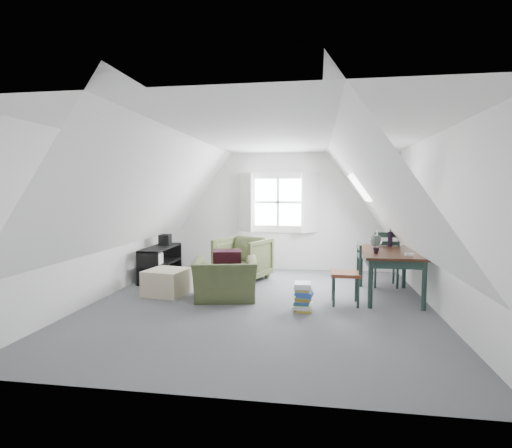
% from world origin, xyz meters
% --- Properties ---
extents(floor, '(5.50, 5.50, 0.00)m').
position_xyz_m(floor, '(0.00, 0.00, 0.00)').
color(floor, '#515257').
rests_on(floor, ground).
extents(ceiling, '(5.50, 5.50, 0.00)m').
position_xyz_m(ceiling, '(0.00, 0.00, 2.50)').
color(ceiling, white).
rests_on(ceiling, wall_back).
extents(wall_back, '(5.00, 0.00, 5.00)m').
position_xyz_m(wall_back, '(0.00, 2.75, 1.25)').
color(wall_back, silver).
rests_on(wall_back, ground).
extents(wall_front, '(5.00, 0.00, 5.00)m').
position_xyz_m(wall_front, '(0.00, -2.75, 1.25)').
color(wall_front, silver).
rests_on(wall_front, ground).
extents(wall_left, '(0.00, 5.50, 5.50)m').
position_xyz_m(wall_left, '(-2.50, 0.00, 1.25)').
color(wall_left, silver).
rests_on(wall_left, ground).
extents(wall_right, '(0.00, 5.50, 5.50)m').
position_xyz_m(wall_right, '(2.50, 0.00, 1.25)').
color(wall_right, silver).
rests_on(wall_right, ground).
extents(slope_left, '(3.19, 5.50, 4.48)m').
position_xyz_m(slope_left, '(-1.55, 0.00, 1.78)').
color(slope_left, white).
rests_on(slope_left, wall_left).
extents(slope_right, '(3.19, 5.50, 4.48)m').
position_xyz_m(slope_right, '(1.55, 0.00, 1.78)').
color(slope_right, white).
rests_on(slope_right, wall_right).
extents(dormer_window, '(1.71, 0.35, 1.30)m').
position_xyz_m(dormer_window, '(0.00, 2.68, 1.45)').
color(dormer_window, white).
rests_on(dormer_window, wall_back).
extents(skylight, '(0.35, 0.75, 0.47)m').
position_xyz_m(skylight, '(1.55, 1.30, 1.75)').
color(skylight, white).
rests_on(skylight, slope_right).
extents(armchair_near, '(1.12, 1.02, 0.63)m').
position_xyz_m(armchair_near, '(-0.57, 0.19, 0.00)').
color(armchair_near, '#434C2B').
rests_on(armchair_near, floor).
extents(armchair_far, '(1.13, 1.15, 0.81)m').
position_xyz_m(armchair_far, '(-0.56, 1.56, 0.00)').
color(armchair_far, '#434C2B').
rests_on(armchair_far, floor).
extents(throw_pillow, '(0.48, 0.34, 0.46)m').
position_xyz_m(throw_pillow, '(-0.57, 0.34, 0.55)').
color(throw_pillow, '#340E1A').
rests_on(throw_pillow, armchair_near).
extents(ottoman, '(0.71, 0.71, 0.41)m').
position_xyz_m(ottoman, '(-1.58, 0.32, 0.21)').
color(ottoman, tan).
rests_on(ottoman, floor).
extents(dining_table, '(0.89, 1.49, 0.74)m').
position_xyz_m(dining_table, '(1.97, 0.70, 0.65)').
color(dining_table, black).
rests_on(dining_table, floor).
extents(demijohn, '(0.20, 0.20, 0.28)m').
position_xyz_m(demijohn, '(1.82, 1.15, 0.86)').
color(demijohn, silver).
rests_on(demijohn, dining_table).
extents(vase_twigs, '(0.08, 0.09, 0.63)m').
position_xyz_m(vase_twigs, '(2.07, 1.25, 0.89)').
color(vase_twigs, black).
rests_on(vase_twigs, dining_table).
extents(cup, '(0.11, 0.11, 0.09)m').
position_xyz_m(cup, '(1.72, 0.40, 0.74)').
color(cup, black).
rests_on(cup, dining_table).
extents(paper_box, '(0.12, 0.08, 0.04)m').
position_xyz_m(paper_box, '(2.17, 0.25, 0.76)').
color(paper_box, white).
rests_on(paper_box, dining_table).
extents(dining_chair_far, '(0.46, 0.46, 0.99)m').
position_xyz_m(dining_chair_far, '(2.04, 1.45, 0.51)').
color(dining_chair_far, brown).
rests_on(dining_chair_far, floor).
extents(dining_chair_near, '(0.43, 0.43, 0.92)m').
position_xyz_m(dining_chair_near, '(1.30, 0.19, 0.48)').
color(dining_chair_near, brown).
rests_on(dining_chair_near, floor).
extents(media_shelf, '(0.41, 1.23, 0.63)m').
position_xyz_m(media_shelf, '(-2.13, 1.37, 0.28)').
color(media_shelf, black).
rests_on(media_shelf, floor).
extents(electronics_box, '(0.23, 0.30, 0.22)m').
position_xyz_m(electronics_box, '(-2.13, 1.66, 0.72)').
color(electronics_box, black).
rests_on(electronics_box, media_shelf).
extents(magazine_stack, '(0.30, 0.35, 0.40)m').
position_xyz_m(magazine_stack, '(0.65, -0.24, 0.20)').
color(magazine_stack, '#B29933').
rests_on(magazine_stack, floor).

